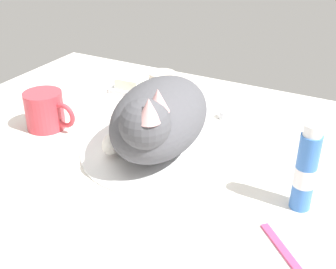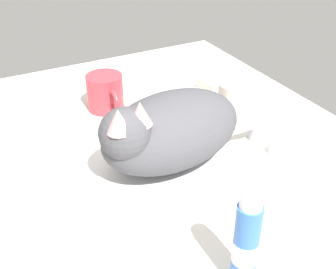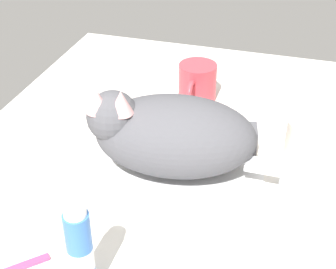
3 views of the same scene
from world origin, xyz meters
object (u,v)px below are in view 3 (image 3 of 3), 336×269
coffee_mug (197,83)px  soap_bar (313,118)px  faucet (283,180)px  cat (169,133)px  rinse_cup (303,140)px  toothpaste_bottle (80,251)px

coffee_mug → soap_bar: size_ratio=1.95×
coffee_mug → faucet: bearing=38.7°
faucet → cat: bearing=-90.0°
rinse_cup → toothpaste_bottle: (39.23, -25.43, 3.21)cm
faucet → cat: cat is taller
toothpaste_bottle → rinse_cup: bearing=147.0°
toothpaste_bottle → cat: bearing=173.0°
rinse_cup → toothpaste_bottle: 46.86cm
soap_bar → coffee_mug: bearing=-101.5°
rinse_cup → soap_bar: size_ratio=1.21×
coffee_mug → toothpaste_bottle: size_ratio=0.81×
faucet → toothpaste_bottle: toothpaste_bottle is taller
cat → rinse_cup: 24.91cm
cat → rinse_cup: cat is taller
cat → toothpaste_bottle: cat is taller
rinse_cup → soap_bar: rinse_cup is taller
cat → soap_bar: cat is taller
rinse_cup → faucet: bearing=-11.6°
cat → toothpaste_bottle: bearing=-7.0°
coffee_mug → toothpaste_bottle: toothpaste_bottle is taller
cat → coffee_mug: bearing=-176.6°
faucet → toothpaste_bottle: bearing=-39.4°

